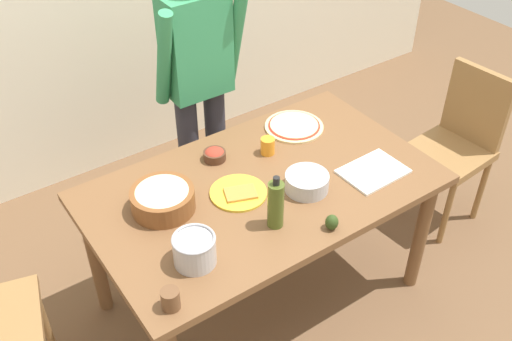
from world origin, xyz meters
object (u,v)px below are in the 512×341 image
Objects in this scene: olive_oil_bottle at (276,204)px; cup_orange at (268,146)px; dining_table at (262,199)px; mixing_bowl_steel at (307,182)px; cutting_board_white at (373,171)px; pizza_raw_on_board at (294,126)px; avocado at (332,222)px; small_sauce_bowl at (215,155)px; steel_pot at (194,250)px; cup_small_brown at (171,299)px; person_cook at (198,77)px; plate_with_slice at (239,193)px; popcorn_bowl at (163,198)px; chair_wooden_right at (459,139)px.

olive_oil_bottle is 0.52m from cup_orange.
mixing_bowl_steel is at bearing -43.83° from dining_table.
mixing_bowl_steel reaches higher than cutting_board_white.
avocado is at bearing -115.94° from pizza_raw_on_board.
mixing_bowl_steel is at bearing -62.49° from small_sauce_bowl.
cup_small_brown is at bearing -141.89° from steel_pot.
person_cook is 0.91m from mixing_bowl_steel.
steel_pot is (-0.39, 0.01, -0.05)m from olive_oil_bottle.
cutting_board_white is (0.48, -0.22, 0.10)m from dining_table.
plate_with_slice is at bearing 178.07° from dining_table.
small_sauce_bowl reaches higher than plate_with_slice.
olive_oil_bottle reaches higher than small_sauce_bowl.
pizza_raw_on_board is 3.62× the size of cup_orange.
pizza_raw_on_board is 0.52m from cutting_board_white.
avocado is at bearing -1.25° from cup_small_brown.
popcorn_bowl is 0.55m from cup_small_brown.
pizza_raw_on_board is 4.39× the size of avocado.
cup_small_brown reaches higher than avocado.
plate_with_slice is (-0.54, -0.28, -0.00)m from pizza_raw_on_board.
cutting_board_white is (0.98, 0.02, -0.06)m from steel_pot.
olive_oil_bottle reaches higher than cutting_board_white.
person_cook is 1.17m from steel_pot.
plate_with_slice reaches higher than dining_table.
cup_small_brown is at bearing -150.34° from dining_table.
steel_pot is 0.59m from avocado.
dining_table is 1.68× the size of chair_wooden_right.
chair_wooden_right is at bearing -35.11° from person_cook.
person_cook reaches higher than popcorn_bowl.
cup_orange is (0.29, 0.18, 0.03)m from plate_with_slice.
pizza_raw_on_board is at bearing 11.69° from popcorn_bowl.
olive_oil_bottle is 3.01× the size of cup_small_brown.
person_cook is 0.86m from popcorn_bowl.
chair_wooden_right is at bearing -3.98° from dining_table.
cutting_board_white is at bearing -24.94° from dining_table.
popcorn_bowl reaches higher than dining_table.
olive_oil_bottle reaches higher than pizza_raw_on_board.
avocado is at bearing -92.13° from person_cook.
cup_small_brown reaches higher than mixing_bowl_steel.
person_cook is at bearing 77.49° from olive_oil_bottle.
steel_pot is (-0.64, -0.10, 0.03)m from mixing_bowl_steel.
plate_with_slice is 0.68m from cup_small_brown.
chair_wooden_right is (1.32, -0.09, -0.13)m from dining_table.
person_cook reaches higher than plate_with_slice.
avocado is (-1.25, -0.31, 0.25)m from chair_wooden_right.
cutting_board_white is at bearing 2.38° from olive_oil_bottle.
chair_wooden_right is at bearing 8.40° from cup_small_brown.
steel_pot is 0.24m from cup_small_brown.
dining_table is 9.22× the size of steel_pot.
mixing_bowl_steel is 0.49m from small_sauce_bowl.
dining_table is at bearing 100.03° from avocado.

